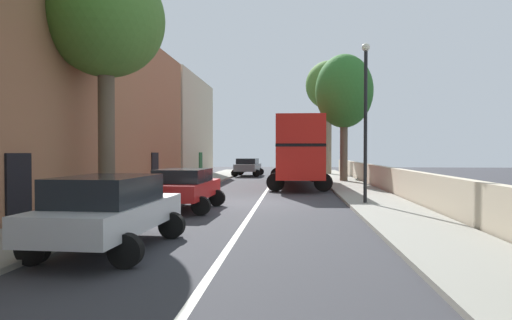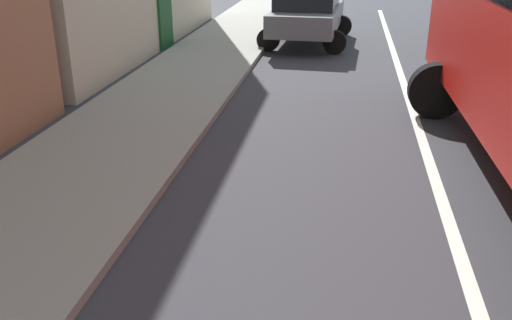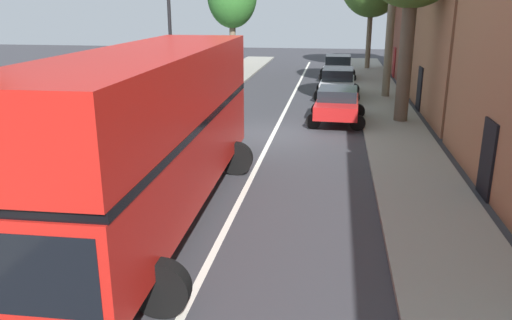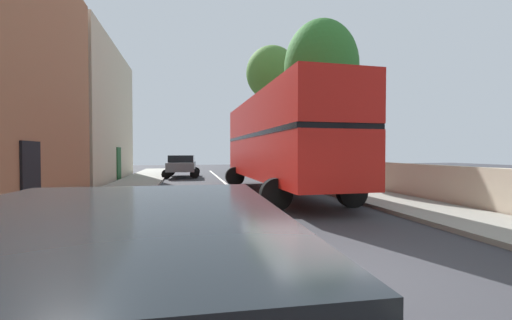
% 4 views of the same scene
% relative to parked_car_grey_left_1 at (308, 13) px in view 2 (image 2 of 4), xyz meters
% --- Properties ---
extents(parked_car_grey_left_1, '(2.64, 4.55, 1.57)m').
position_rel_parked_car_grey_left_1_xyz_m(parked_car_grey_left_1, '(0.00, 0.00, 0.00)').
color(parked_car_grey_left_1, slate).
rests_on(parked_car_grey_left_1, ground).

